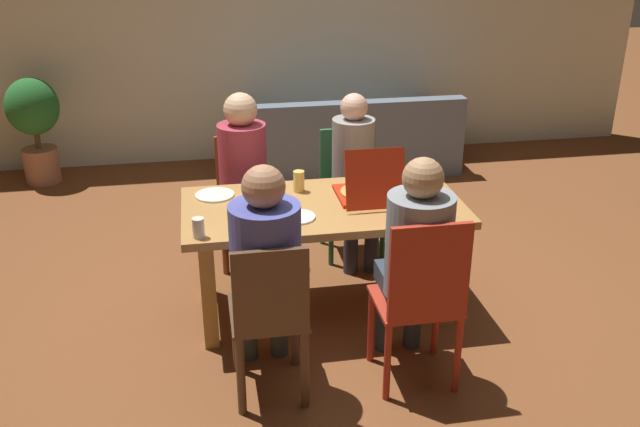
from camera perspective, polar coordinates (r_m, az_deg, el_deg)
ground_plane at (r=4.56m, az=0.22°, el=-7.67°), size 20.00×20.00×0.00m
back_wall at (r=7.06m, az=-4.44°, el=15.07°), size 7.69×0.12×2.64m
dining_table at (r=4.27m, az=0.24°, el=-0.52°), size 1.68×0.84×0.73m
chair_0 at (r=5.06m, az=-6.21°, el=1.49°), size 0.39×0.45×0.88m
person_0 at (r=4.84m, az=-6.22°, el=3.74°), size 0.33×0.53×1.24m
chair_1 at (r=3.63m, az=8.26°, el=-6.62°), size 0.43×0.40×0.99m
person_1 at (r=3.66m, az=7.76°, el=-2.98°), size 0.34×0.50×1.26m
chair_2 at (r=3.55m, az=-4.12°, el=-8.38°), size 0.39×0.43×0.92m
person_2 at (r=3.54m, az=-4.47°, el=-3.77°), size 0.35×0.52×1.26m
chair_3 at (r=5.14m, az=2.43°, el=2.50°), size 0.43×0.40×0.90m
person_3 at (r=4.93m, az=2.85°, el=3.85°), size 0.30×0.51×1.20m
pizza_box_0 at (r=4.29m, az=3.88°, el=1.86°), size 0.35×0.45×0.37m
plate_0 at (r=4.20m, az=9.40°, el=0.42°), size 0.23×0.23×0.03m
plate_1 at (r=4.03m, az=-1.89°, el=-0.29°), size 0.21×0.21×0.01m
plate_2 at (r=4.41m, az=-4.76°, el=1.83°), size 0.22×0.22×0.03m
plate_3 at (r=4.39m, az=-8.53°, el=1.50°), size 0.24×0.24×0.01m
drinking_glass_0 at (r=4.39m, az=-1.72°, el=2.63°), size 0.07×0.07×0.13m
drinking_glass_1 at (r=3.83m, az=-9.82°, el=-1.16°), size 0.07×0.07×0.11m
couch at (r=6.82m, az=2.31°, el=5.69°), size 2.07×0.82×0.75m
potted_plant at (r=6.90m, az=-22.15°, el=7.04°), size 0.47×0.47×0.98m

